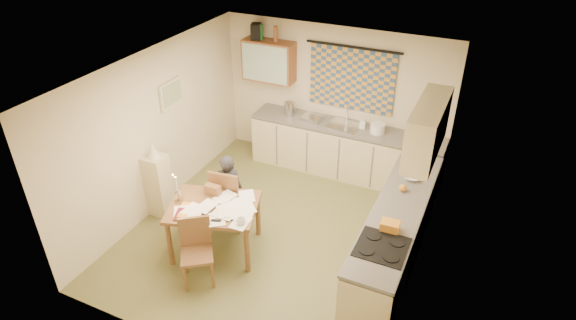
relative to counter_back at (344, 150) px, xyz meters
The scene contains 44 objects.
floor 2.03m from the counter_back, 100.02° to the right, with size 4.00×4.50×0.02m, color brown.
ceiling 2.86m from the counter_back, 100.02° to the right, with size 4.00×4.50×0.02m, color white.
wall_back 0.92m from the counter_back, 138.03° to the left, with size 4.00×0.02×2.50m, color beige.
wall_front 4.30m from the counter_back, 94.68° to the right, with size 4.00×0.02×2.50m, color beige.
wall_left 3.16m from the counter_back, 140.37° to the right, with size 0.02×4.50×2.50m, color beige.
wall_right 2.69m from the counter_back, 49.50° to the right, with size 0.02×4.50×2.50m, color beige.
window_blind 1.23m from the counter_back, 99.40° to the left, with size 1.45×0.03×1.05m, color navy.
curtain_rod 1.77m from the counter_back, 100.13° to the left, with size 0.04×0.04×1.60m, color black.
wall_cabinet 2.02m from the counter_back, behind, with size 0.90×0.34×0.70m, color brown.
wall_cabinet_glass 2.01m from the counter_back, behind, with size 0.84×0.02×0.64m, color #99B2A5.
upper_cabinet_right 2.47m from the counter_back, 43.31° to the right, with size 0.34×1.30×0.70m, color #CABA8B.
framed_print 3.05m from the counter_back, 146.19° to the right, with size 0.04×0.50×0.40m, color beige.
print_canvas 3.03m from the counter_back, 145.90° to the right, with size 0.01×0.42×0.32m, color #BABBA3.
counter_back is the anchor object (origin of this frame).
counter_right 2.31m from the counter_back, 54.02° to the right, with size 0.62×2.95×0.92m.
stove 3.02m from the counter_back, 63.36° to the right, with size 0.60×0.60×0.93m.
sink 0.43m from the counter_back, behind, with size 0.55×0.45×0.10m, color silver.
tap 0.64m from the counter_back, 105.68° to the left, with size 0.03×0.03×0.28m, color silver.
dish_rack 0.79m from the counter_back, behind, with size 0.35×0.30×0.06m, color silver.
kettle 1.19m from the counter_back, behind, with size 0.18×0.18×0.24m, color silver.
mixing_bowl 0.77m from the counter_back, ahead, with size 0.24×0.24×0.16m, color white.
soap_bottle 0.63m from the counter_back, 10.69° to the left, with size 0.11×0.11×0.20m, color white.
bowl 1.85m from the counter_back, 40.40° to the right, with size 0.24×0.24×0.05m, color white.
orange_bag 2.78m from the counter_back, 60.20° to the right, with size 0.22×0.16×0.12m, color orange.
fruit_orange 2.05m from the counter_back, 48.82° to the right, with size 0.10×0.10×0.10m, color orange.
speaker 2.52m from the counter_back, behind, with size 0.16×0.20×0.26m, color black.
bottle_green 2.46m from the counter_back, behind, with size 0.07×0.07×0.26m, color #195926.
bottle_brown 2.28m from the counter_back, behind, with size 0.07×0.07×0.26m, color brown.
dining_table 2.81m from the counter_back, 109.88° to the right, with size 1.38×1.19×0.75m.
chair_far 2.33m from the counter_back, 117.02° to the right, with size 0.51×0.51×1.01m.
chair_near 3.36m from the counter_back, 104.63° to the right, with size 0.56×0.56×0.89m.
person 2.35m from the counter_back, 117.10° to the right, with size 0.52×0.47×1.20m, color black.
shelf_stand 3.16m from the counter_back, 133.79° to the right, with size 0.32×0.30×1.01m, color #CABA8B.
lampshade 3.23m from the counter_back, 133.79° to the right, with size 0.20×0.20×0.22m, color beige.
letter_rack 2.69m from the counter_back, 114.06° to the right, with size 0.22×0.10×0.16m, color brown.
mug 2.88m from the counter_back, 98.46° to the right, with size 0.15×0.15×0.09m, color white.
magazine 3.30m from the counter_back, 113.22° to the right, with size 0.27×0.30×0.02m, color maroon.
book 3.18m from the counter_back, 114.97° to the right, with size 0.21×0.26×0.02m, color orange.
orange_box 3.27m from the counter_back, 111.14° to the right, with size 0.12×0.08×0.04m, color orange.
eyeglasses 3.02m from the counter_back, 104.27° to the right, with size 0.13×0.04×0.02m, color black.
candle_holder 3.10m from the counter_back, 117.70° to the right, with size 0.06×0.06×0.18m, color silver.
candle 3.17m from the counter_back, 117.26° to the right, with size 0.02×0.02×0.22m, color white.
candle_flame 3.20m from the counter_back, 118.14° to the right, with size 0.02×0.02×0.02m, color #FFCC66.
papers 2.79m from the counter_back, 105.80° to the right, with size 1.08×1.05×0.03m.
Camera 1 is at (2.48, -4.99, 4.60)m, focal length 30.00 mm.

